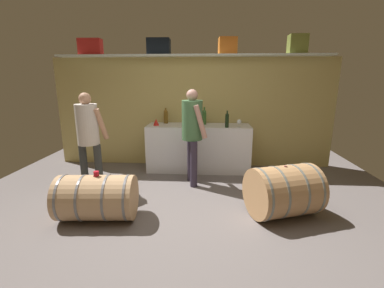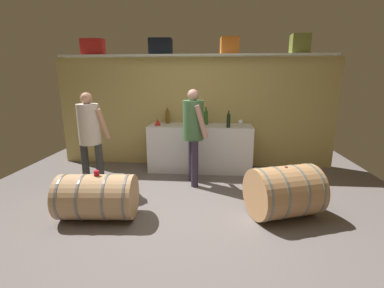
{
  "view_description": "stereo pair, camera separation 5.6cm",
  "coord_description": "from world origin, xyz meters",
  "px_view_note": "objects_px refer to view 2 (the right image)",
  "views": [
    {
      "loc": [
        0.32,
        -2.93,
        1.71
      ],
      "look_at": [
        0.12,
        0.29,
        0.91
      ],
      "focal_mm": 24.92,
      "sensor_mm": 36.0,
      "label": 1
    },
    {
      "loc": [
        0.38,
        -2.92,
        1.71
      ],
      "look_at": [
        0.12,
        0.29,
        0.91
      ],
      "focal_mm": 24.92,
      "sensor_mm": 36.0,
      "label": 2
    }
  ],
  "objects_px": {
    "red_funnel": "(158,122)",
    "winemaker_pouring": "(194,127)",
    "tasting_cup": "(97,173)",
    "wine_bottle_green": "(206,117)",
    "wine_barrel_near": "(97,197)",
    "toolcase_black": "(161,47)",
    "wine_bottle_dark": "(228,120)",
    "visitor_tasting": "(90,131)",
    "work_cabinet": "(200,148)",
    "wine_glass": "(241,122)",
    "toolcase_olive": "(300,44)",
    "toolcase_orange": "(229,46)",
    "wine_barrel_far": "(284,192)",
    "wine_bottle_amber": "(168,116)",
    "toolcase_red": "(93,47)"
  },
  "relations": [
    {
      "from": "toolcase_olive",
      "to": "winemaker_pouring",
      "type": "distance_m",
      "value": 2.42
    },
    {
      "from": "work_cabinet",
      "to": "wine_bottle_dark",
      "type": "bearing_deg",
      "value": -22.17
    },
    {
      "from": "toolcase_black",
      "to": "work_cabinet",
      "type": "height_order",
      "value": "toolcase_black"
    },
    {
      "from": "toolcase_olive",
      "to": "wine_glass",
      "type": "bearing_deg",
      "value": -157.0
    },
    {
      "from": "wine_bottle_amber",
      "to": "tasting_cup",
      "type": "distance_m",
      "value": 2.21
    },
    {
      "from": "wine_bottle_green",
      "to": "tasting_cup",
      "type": "distance_m",
      "value": 2.43
    },
    {
      "from": "wine_bottle_amber",
      "to": "wine_barrel_near",
      "type": "height_order",
      "value": "wine_bottle_amber"
    },
    {
      "from": "wine_bottle_amber",
      "to": "wine_bottle_green",
      "type": "distance_m",
      "value": 0.74
    },
    {
      "from": "toolcase_olive",
      "to": "wine_barrel_far",
      "type": "relative_size",
      "value": 0.33
    },
    {
      "from": "winemaker_pouring",
      "to": "wine_barrel_far",
      "type": "bearing_deg",
      "value": 36.34
    },
    {
      "from": "toolcase_orange",
      "to": "red_funnel",
      "type": "relative_size",
      "value": 2.54
    },
    {
      "from": "wine_bottle_amber",
      "to": "visitor_tasting",
      "type": "height_order",
      "value": "visitor_tasting"
    },
    {
      "from": "toolcase_orange",
      "to": "wine_bottle_dark",
      "type": "xyz_separation_m",
      "value": [
        0.0,
        -0.41,
        -1.27
      ]
    },
    {
      "from": "wine_barrel_far",
      "to": "wine_bottle_dark",
      "type": "bearing_deg",
      "value": 93.65
    },
    {
      "from": "work_cabinet",
      "to": "wine_glass",
      "type": "height_order",
      "value": "wine_glass"
    },
    {
      "from": "toolcase_olive",
      "to": "wine_barrel_far",
      "type": "bearing_deg",
      "value": -105.32
    },
    {
      "from": "winemaker_pouring",
      "to": "visitor_tasting",
      "type": "xyz_separation_m",
      "value": [
        -1.56,
        -0.35,
        -0.02
      ]
    },
    {
      "from": "toolcase_olive",
      "to": "winemaker_pouring",
      "type": "bearing_deg",
      "value": -151.41
    },
    {
      "from": "red_funnel",
      "to": "tasting_cup",
      "type": "relative_size",
      "value": 1.99
    },
    {
      "from": "toolcase_red",
      "to": "wine_barrel_near",
      "type": "height_order",
      "value": "toolcase_red"
    },
    {
      "from": "wine_bottle_amber",
      "to": "winemaker_pouring",
      "type": "xyz_separation_m",
      "value": [
        0.57,
        -0.88,
        -0.05
      ]
    },
    {
      "from": "wine_glass",
      "to": "wine_barrel_far",
      "type": "relative_size",
      "value": 0.14
    },
    {
      "from": "wine_bottle_green",
      "to": "red_funnel",
      "type": "bearing_deg",
      "value": -168.37
    },
    {
      "from": "wine_barrel_far",
      "to": "wine_bottle_green",
      "type": "bearing_deg",
      "value": 100.63
    },
    {
      "from": "toolcase_orange",
      "to": "wine_bottle_green",
      "type": "xyz_separation_m",
      "value": [
        -0.4,
        -0.1,
        -1.26
      ]
    },
    {
      "from": "toolcase_black",
      "to": "wine_bottle_dark",
      "type": "distance_m",
      "value": 1.83
    },
    {
      "from": "wine_bottle_green",
      "to": "wine_glass",
      "type": "xyz_separation_m",
      "value": [
        0.62,
        -0.28,
        -0.05
      ]
    },
    {
      "from": "work_cabinet",
      "to": "tasting_cup",
      "type": "xyz_separation_m",
      "value": [
        -1.15,
        -1.93,
        0.16
      ]
    },
    {
      "from": "toolcase_orange",
      "to": "toolcase_olive",
      "type": "height_order",
      "value": "toolcase_olive"
    },
    {
      "from": "work_cabinet",
      "to": "wine_bottle_green",
      "type": "relative_size",
      "value": 5.87
    },
    {
      "from": "toolcase_orange",
      "to": "work_cabinet",
      "type": "distance_m",
      "value": 1.92
    },
    {
      "from": "toolcase_black",
      "to": "work_cabinet",
      "type": "bearing_deg",
      "value": -17.47
    },
    {
      "from": "wine_barrel_near",
      "to": "toolcase_black",
      "type": "bearing_deg",
      "value": 74.52
    },
    {
      "from": "wine_bottle_green",
      "to": "wine_bottle_dark",
      "type": "relative_size",
      "value": 1.09
    },
    {
      "from": "toolcase_orange",
      "to": "wine_bottle_green",
      "type": "distance_m",
      "value": 1.33
    },
    {
      "from": "wine_bottle_amber",
      "to": "wine_bottle_green",
      "type": "xyz_separation_m",
      "value": [
        0.74,
        -0.07,
        0.01
      ]
    },
    {
      "from": "visitor_tasting",
      "to": "toolcase_olive",
      "type": "bearing_deg",
      "value": 34.14
    },
    {
      "from": "toolcase_olive",
      "to": "wine_glass",
      "type": "height_order",
      "value": "toolcase_olive"
    },
    {
      "from": "toolcase_black",
      "to": "red_funnel",
      "type": "height_order",
      "value": "toolcase_black"
    },
    {
      "from": "wine_bottle_amber",
      "to": "wine_barrel_far",
      "type": "relative_size",
      "value": 0.3
    },
    {
      "from": "wine_bottle_green",
      "to": "red_funnel",
      "type": "relative_size",
      "value": 2.63
    },
    {
      "from": "wine_bottle_green",
      "to": "wine_barrel_far",
      "type": "xyz_separation_m",
      "value": [
        1.04,
        -1.79,
        -0.68
      ]
    },
    {
      "from": "wine_bottle_green",
      "to": "wine_barrel_near",
      "type": "distance_m",
      "value": 2.51
    },
    {
      "from": "red_funnel",
      "to": "tasting_cup",
      "type": "bearing_deg",
      "value": -101.36
    },
    {
      "from": "toolcase_black",
      "to": "wine_barrel_near",
      "type": "distance_m",
      "value": 2.95
    },
    {
      "from": "wine_bottle_green",
      "to": "wine_barrel_far",
      "type": "bearing_deg",
      "value": -59.85
    },
    {
      "from": "red_funnel",
      "to": "winemaker_pouring",
      "type": "height_order",
      "value": "winemaker_pouring"
    },
    {
      "from": "toolcase_black",
      "to": "toolcase_olive",
      "type": "relative_size",
      "value": 1.24
    },
    {
      "from": "wine_glass",
      "to": "wine_barrel_near",
      "type": "bearing_deg",
      "value": -137.28
    },
    {
      "from": "visitor_tasting",
      "to": "tasting_cup",
      "type": "bearing_deg",
      "value": -48.37
    }
  ]
}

